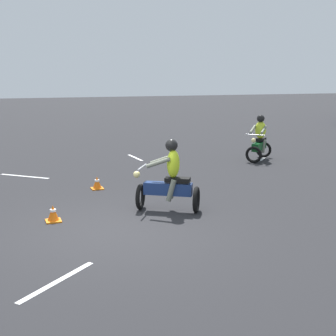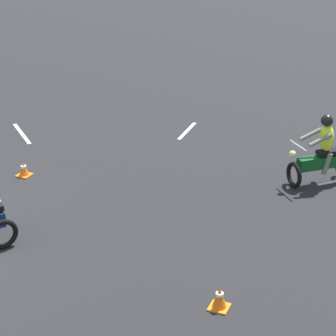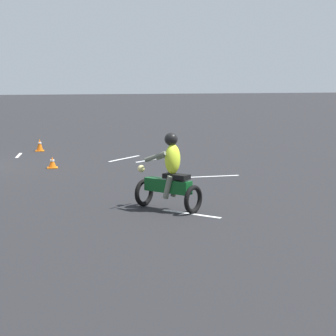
{
  "view_description": "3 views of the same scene",
  "coord_description": "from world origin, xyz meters",
  "px_view_note": "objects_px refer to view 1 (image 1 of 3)",
  "views": [
    {
      "loc": [
        8.72,
        -2.2,
        3.03
      ],
      "look_at": [
        -0.91,
        1.46,
        1.0
      ],
      "focal_mm": 50.0,
      "sensor_mm": 36.0,
      "label": 1
    },
    {
      "loc": [
        8.18,
        9.09,
        6.28
      ],
      "look_at": [
        -3.39,
        4.18,
        0.9
      ],
      "focal_mm": 70.0,
      "sensor_mm": 36.0,
      "label": 2
    },
    {
      "loc": [
        -3.28,
        20.32,
        2.96
      ],
      "look_at": [
        -5.88,
        6.9,
        0.9
      ],
      "focal_mm": 70.0,
      "sensor_mm": 36.0,
      "label": 3
    }
  ],
  "objects_px": {
    "traffic_cone_far_right": "(53,214)",
    "traffic_cone_far_center": "(97,183)",
    "motorcycle_rider_foreground": "(170,180)",
    "motorcycle_rider_background": "(259,140)"
  },
  "relations": [
    {
      "from": "traffic_cone_far_right",
      "to": "traffic_cone_far_center",
      "type": "bearing_deg",
      "value": 149.49
    },
    {
      "from": "motorcycle_rider_foreground",
      "to": "motorcycle_rider_background",
      "type": "distance_m",
      "value": 7.39
    },
    {
      "from": "motorcycle_rider_foreground",
      "to": "traffic_cone_far_center",
      "type": "relative_size",
      "value": 4.8
    },
    {
      "from": "motorcycle_rider_background",
      "to": "traffic_cone_far_center",
      "type": "xyz_separation_m",
      "value": [
        2.34,
        -6.53,
        -0.56
      ]
    },
    {
      "from": "motorcycle_rider_foreground",
      "to": "traffic_cone_far_right",
      "type": "xyz_separation_m",
      "value": [
        -0.14,
        -2.59,
        -0.55
      ]
    },
    {
      "from": "motorcycle_rider_background",
      "to": "traffic_cone_far_center",
      "type": "relative_size",
      "value": 4.8
    },
    {
      "from": "motorcycle_rider_background",
      "to": "traffic_cone_far_center",
      "type": "bearing_deg",
      "value": 67.19
    },
    {
      "from": "motorcycle_rider_foreground",
      "to": "motorcycle_rider_background",
      "type": "height_order",
      "value": "same"
    },
    {
      "from": "motorcycle_rider_background",
      "to": "motorcycle_rider_foreground",
      "type": "bearing_deg",
      "value": 90.17
    },
    {
      "from": "traffic_cone_far_center",
      "to": "traffic_cone_far_right",
      "type": "bearing_deg",
      "value": -30.51
    }
  ]
}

